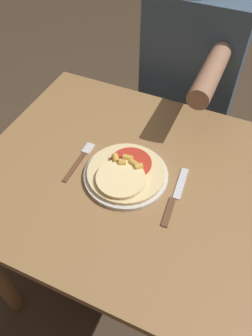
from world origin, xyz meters
name	(u,v)px	position (x,y,z in m)	size (l,w,h in m)	color
ground_plane	(129,275)	(0.00, 0.00, 0.00)	(8.00, 8.00, 0.00)	#423323
dining_table	(130,200)	(0.00, 0.00, 0.63)	(0.95, 0.79, 0.77)	olive
plate	(126,175)	(-0.01, -0.02, 0.77)	(0.25, 0.25, 0.01)	beige
pizza	(125,173)	(-0.01, -0.02, 0.79)	(0.23, 0.23, 0.04)	#E0C689
fork	(80,159)	(-0.17, -0.01, 0.77)	(0.03, 0.18, 0.00)	brown
knife	(175,197)	(0.15, -0.03, 0.77)	(0.03, 0.22, 0.00)	brown
person_diner	(190,78)	(0.01, 0.61, 0.74)	(0.38, 0.52, 1.26)	#2D2D38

